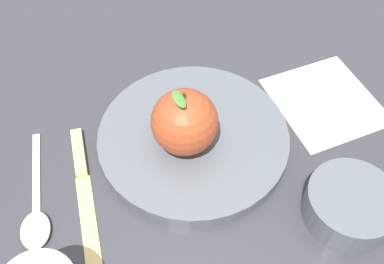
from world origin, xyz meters
The scene contains 7 objects.
ground_plane centered at (0.00, 0.00, 0.00)m, with size 2.40×2.40×0.00m, color #2D2D33.
dinner_plate centered at (-0.02, 0.00, 0.01)m, with size 0.25×0.25×0.02m.
apple centered at (0.00, 0.00, 0.06)m, with size 0.08×0.08×0.10m.
side_bowl centered at (-0.04, 0.21, 0.02)m, with size 0.10×0.10×0.04m.
knife centered at (0.11, -0.07, 0.00)m, with size 0.14×0.16×0.01m.
spoon centered at (0.18, -0.08, 0.01)m, with size 0.13×0.14×0.01m.
linen_napkin centered at (-0.19, 0.11, 0.00)m, with size 0.14×0.15×0.00m, color beige.
Camera 1 is at (0.26, 0.20, 0.47)m, focal length 41.05 mm.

